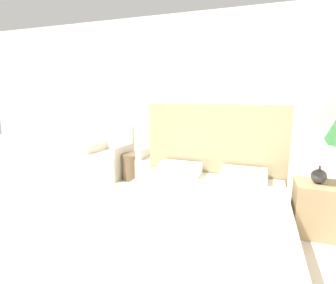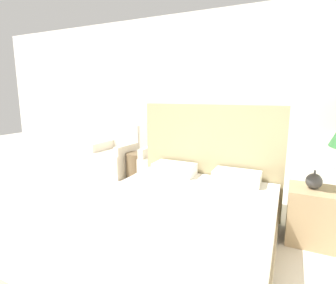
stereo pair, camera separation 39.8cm
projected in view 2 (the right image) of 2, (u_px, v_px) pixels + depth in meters
wall_back at (204, 96)px, 4.72m from camera, size 10.00×0.06×2.90m
bed at (178, 224)px, 2.49m from camera, size 1.77×2.25×1.37m
armchair_near_window_left at (116, 159)px, 4.97m from camera, size 0.75×0.72×0.90m
armchair_near_window_right at (165, 165)px, 4.54m from camera, size 0.72×0.69×0.90m
nightstand at (312, 215)px, 2.66m from camera, size 0.47×0.44×0.57m
table_lamp at (317, 156)px, 2.56m from camera, size 0.33×0.33×0.49m
side_table at (137, 165)px, 4.70m from camera, size 0.38×0.38×0.46m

